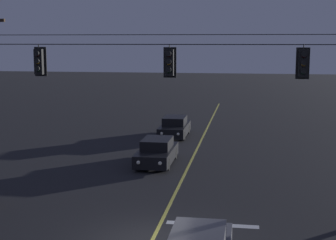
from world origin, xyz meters
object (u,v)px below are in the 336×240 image
traffic_light_left_inner (169,62)px  traffic_light_leftmost (39,62)px  car_oncoming_trailing (175,127)px  car_oncoming_lead (157,152)px  traffic_light_centre (303,63)px

traffic_light_left_inner → traffic_light_leftmost: bearing=180.0°
car_oncoming_trailing → traffic_light_left_inner: bearing=-82.4°
traffic_light_leftmost → car_oncoming_trailing: (2.82, 16.57, -5.25)m
traffic_light_left_inner → car_oncoming_trailing: 17.52m
traffic_light_leftmost → car_oncoming_lead: (3.03, 8.37, -5.25)m
car_oncoming_lead → car_oncoming_trailing: size_ratio=1.00×
traffic_light_leftmost → car_oncoming_trailing: traffic_light_leftmost is taller
car_oncoming_lead → car_oncoming_trailing: 8.20m
traffic_light_centre → car_oncoming_trailing: size_ratio=0.28×
car_oncoming_trailing → traffic_light_leftmost: bearing=-99.7°
traffic_light_leftmost → traffic_light_centre: same height
traffic_light_left_inner → car_oncoming_trailing: bearing=97.6°
car_oncoming_lead → traffic_light_leftmost: bearing=-109.9°
traffic_light_left_inner → traffic_light_centre: bearing=0.0°
traffic_light_leftmost → car_oncoming_trailing: size_ratio=0.28×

